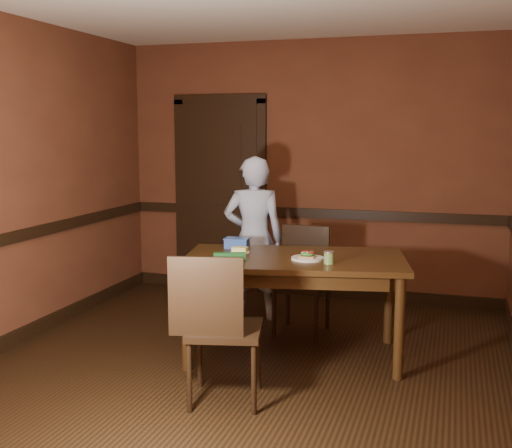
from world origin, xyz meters
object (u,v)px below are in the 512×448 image
Objects in this scene: sauce_jar at (329,257)px; food_tub at (237,243)px; chair_near at (225,327)px; person at (254,238)px; dining_table at (294,307)px; cheese_saucer at (240,251)px; chair_far at (302,281)px; sandwich_plate at (307,257)px.

food_tub is at bearing 155.39° from sauce_jar.
person is (-0.39, 1.84, 0.26)m from chair_near.
food_tub is (-0.85, 0.39, -0.00)m from sauce_jar.
dining_table is 0.62m from cheese_saucer.
sauce_jar is 0.94m from food_tub.
food_tub is (-0.47, -0.36, 0.38)m from chair_far.
sauce_jar is (0.92, -1.05, 0.08)m from person.
chair_far is 0.61× the size of person.
chair_near is 0.66× the size of person.
cheese_saucer is at bearing -119.74° from chair_far.
food_tub reaches higher than sandwich_plate.
chair_near is 1.89m from person.
dining_table is 6.85× the size of sandwich_plate.
chair_far is (-0.08, 0.58, 0.07)m from dining_table.
food_tub is (-0.55, 0.22, 0.44)m from dining_table.
sandwich_plate reaches higher than cheese_saucer.
chair_near reaches higher than food_tub.
chair_far is 0.76m from sandwich_plate.
person is at bearing 90.36° from food_tub.
sauce_jar reaches higher than food_tub.
chair_near is 1.05m from cheese_saucer.
sandwich_plate is at bearing 150.96° from sauce_jar.
person is 9.68× the size of cheese_saucer.
sandwich_plate is 1.57× the size of cheese_saucer.
food_tub is at bearing 78.46° from person.
sauce_jar is 0.59× the size of cheese_saucer.
dining_table is 8.03× the size of food_tub.
person is at bearing 154.64° from chair_far.
person is at bearing 113.73° from dining_table.
chair_far reaches higher than cheese_saucer.
sauce_jar is at bearing -59.14° from chair_far.
chair_near is 4.74× the size of food_tub.
food_tub is at bearing -138.68° from chair_far.
chair_far reaches higher than food_tub.
dining_table is 0.57m from sauce_jar.
dining_table is at bearing 150.64° from sauce_jar.
chair_near is at bearing -79.64° from food_tub.
dining_table is 0.59m from chair_far.
sandwich_plate is (0.35, 0.89, 0.31)m from chair_near.
food_tub reaches higher than cheese_saucer.
chair_far is at bearing 116.88° from sauce_jar.
sandwich_plate is at bearing -28.34° from food_tub.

